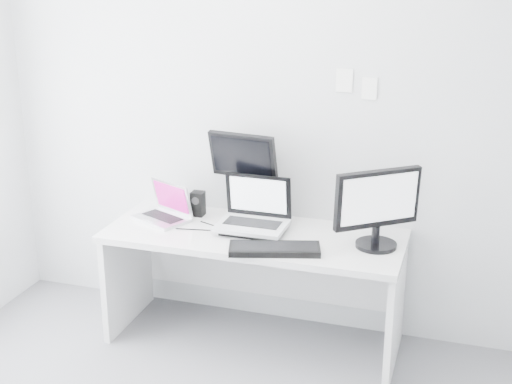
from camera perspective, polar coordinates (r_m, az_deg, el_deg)
back_wall at (r=4.46m, az=1.19°, el=5.75°), size 3.60×0.00×3.60m
desk at (r=4.47m, az=-0.17°, el=-7.63°), size 1.80×0.70×0.73m
macbook at (r=4.52m, az=-7.62°, el=-0.76°), size 0.41×0.37×0.25m
speaker at (r=4.60m, az=-4.64°, el=-0.93°), size 0.10×0.10×0.16m
dell_laptop at (r=4.27m, az=-0.36°, el=-1.12°), size 0.41×0.32×0.34m
rear_monitor at (r=4.44m, az=-0.93°, el=1.34°), size 0.45×0.21×0.59m
samsung_monitor at (r=4.10m, az=9.68°, el=-1.25°), size 0.56×0.51×0.48m
keyboard at (r=4.06m, az=1.48°, el=-4.56°), size 0.54×0.32×0.03m
mouse at (r=4.07m, az=2.87°, el=-4.48°), size 0.11×0.08×0.03m
wall_note_0 at (r=4.30m, az=7.03°, el=8.80°), size 0.10×0.00×0.14m
wall_note_1 at (r=4.28m, az=9.00°, el=8.13°), size 0.09×0.00×0.13m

